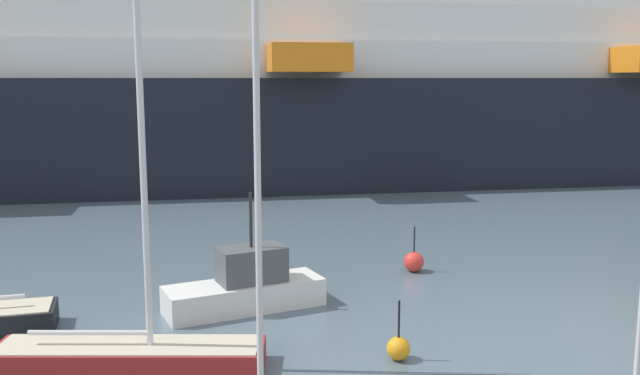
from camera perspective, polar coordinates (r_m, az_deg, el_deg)
name	(u,v)px	position (r m, az deg, el deg)	size (l,w,h in m)	color
sailboat_1	(129,346)	(18.74, -15.57, -12.61)	(7.12, 2.98, 11.89)	maroon
fishing_boat_1	(247,287)	(22.48, -6.14, -8.20)	(5.36, 2.79, 3.83)	white
channel_buoy_0	(414,262)	(26.86, 7.82, -6.13)	(0.77, 0.77, 1.78)	red
channel_buoy_2	(398,348)	(18.76, 6.55, -13.14)	(0.63, 0.63, 1.64)	orange
cruise_ship	(435,64)	(55.05, 9.54, 10.07)	(135.53, 24.92, 26.31)	black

